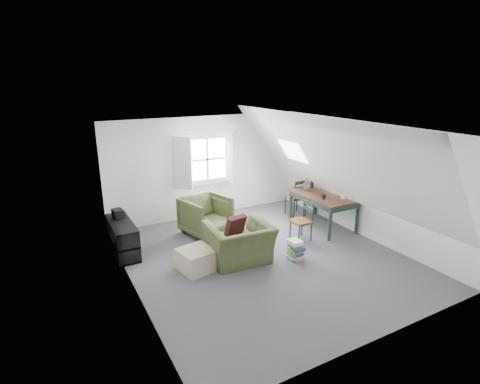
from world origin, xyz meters
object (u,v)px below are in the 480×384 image
ottoman (197,260)px  media_shelf (123,240)px  magazine_stack (296,250)px  armchair_far (206,233)px  armchair_near (239,261)px  dining_chair_far (297,197)px  dining_table (323,198)px  dining_chair_near (302,220)px

ottoman → media_shelf: (-1.03, 1.32, 0.09)m
magazine_stack → armchair_far: bearing=117.4°
armchair_near → media_shelf: media_shelf is taller
dining_chair_far → media_shelf: 4.34m
ottoman → dining_table: 3.47m
armchair_far → ottoman: armchair_far is taller
armchair_near → ottoman: bearing=-1.4°
armchair_far → magazine_stack: 2.23m
dining_chair_near → magazine_stack: bearing=-34.4°
dining_chair_far → magazine_stack: dining_chair_far is taller
dining_table → media_shelf: 4.51m
armchair_near → dining_chair_far: size_ratio=1.22×
armchair_far → media_shelf: (-1.85, -0.14, 0.29)m
dining_chair_far → magazine_stack: size_ratio=2.48×
dining_table → magazine_stack: dining_table is taller
dining_chair_near → dining_chair_far: bearing=158.2°
dining_chair_near → ottoman: bearing=-76.2°
magazine_stack → media_shelf: bearing=147.4°
dining_table → media_shelf: (-4.42, 0.79, -0.40)m
dining_chair_far → media_shelf: (-4.33, -0.10, -0.20)m
ottoman → dining_table: dining_table is taller
armchair_near → dining_chair_far: (2.46, 1.50, 0.50)m
ottoman → dining_chair_far: 3.61m
ottoman → dining_chair_far: (3.30, 1.42, 0.30)m
magazine_stack → armchair_near: bearing=156.0°
armchair_far → magazine_stack: bearing=-78.0°
armchair_far → dining_table: 2.82m
ottoman → dining_table: (3.39, 0.53, 0.49)m
armchair_near → media_shelf: bearing=-32.7°
media_shelf → dining_table: bearing=-7.6°
ottoman → media_shelf: bearing=128.0°
dining_table → dining_chair_near: size_ratio=1.89×
armchair_far → dining_chair_far: dining_chair_far is taller
armchair_far → armchair_near: bearing=-104.4°
armchair_near → ottoman: (-0.85, 0.08, 0.20)m
armchair_far → ottoman: 1.68m
ottoman → media_shelf: 1.68m
armchair_near → magazine_stack: bearing=159.9°
dining_table → magazine_stack: (-1.55, -1.06, -0.50)m
dining_table → dining_chair_far: size_ratio=1.67×
armchair_far → dining_chair_near: dining_chair_near is taller
ottoman → dining_chair_near: 2.53m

